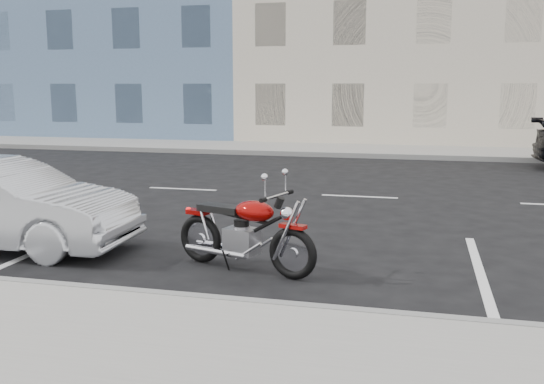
{
  "coord_description": "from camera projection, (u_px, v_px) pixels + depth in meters",
  "views": [
    {
      "loc": [
        -0.8,
        -12.68,
        2.31
      ],
      "look_at": [
        -2.85,
        -4.31,
        0.8
      ],
      "focal_mm": 40.0,
      "sensor_mm": 36.0,
      "label": 1
    }
  ],
  "objects": [
    {
      "name": "bldg_cream",
      "position": [
        398.0,
        9.0,
        27.41
      ],
      "size": [
        12.0,
        12.0,
        11.5
      ],
      "primitive_type": "cube",
      "color": "beige",
      "rests_on": "ground"
    },
    {
      "name": "sedan_silver",
      "position": [
        0.0,
        205.0,
        8.64
      ],
      "size": [
        3.91,
        1.43,
        1.28
      ],
      "primitive_type": "imported",
      "rotation": [
        0.0,
        0.0,
        1.59
      ],
      "color": "#B8BBC1",
      "rests_on": "ground"
    },
    {
      "name": "curb_far",
      "position": [
        290.0,
        154.0,
        20.2
      ],
      "size": [
        80.0,
        0.12,
        0.16
      ],
      "primitive_type": "cube",
      "color": "gray",
      "rests_on": "ground"
    },
    {
      "name": "ground",
      "position": [
        458.0,
        201.0,
        12.35
      ],
      "size": [
        120.0,
        120.0,
        0.0
      ],
      "primitive_type": "plane",
      "color": "black",
      "rests_on": "ground"
    },
    {
      "name": "motorcycle",
      "position": [
        295.0,
        242.0,
        7.25
      ],
      "size": [
        1.98,
        0.88,
        1.02
      ],
      "rotation": [
        0.0,
        0.0,
        -0.3
      ],
      "color": "black",
      "rests_on": "ground"
    },
    {
      "name": "sidewalk_far",
      "position": [
        300.0,
        149.0,
        21.83
      ],
      "size": [
        80.0,
        3.4,
        0.15
      ],
      "primitive_type": "cube",
      "color": "gray",
      "rests_on": "ground"
    },
    {
      "name": "bldg_blue",
      "position": [
        153.0,
        0.0,
        30.1
      ],
      "size": [
        12.0,
        12.0,
        13.0
      ],
      "primitive_type": "cube",
      "color": "slate",
      "rests_on": "ground"
    },
    {
      "name": "curb_near",
      "position": [
        30.0,
        287.0,
        6.81
      ],
      "size": [
        80.0,
        0.12,
        0.16
      ],
      "primitive_type": "cube",
      "color": "gray",
      "rests_on": "ground"
    }
  ]
}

